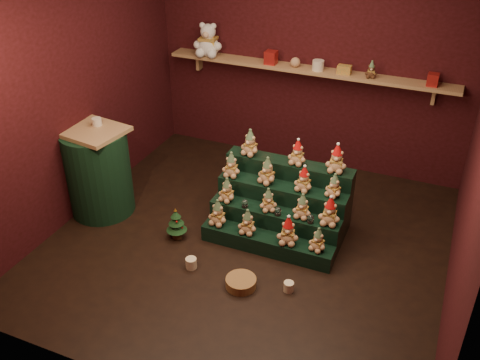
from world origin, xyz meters
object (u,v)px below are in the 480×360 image
at_px(snow_globe_c, 311,219).
at_px(mug_right, 289,287).
at_px(mug_left, 191,263).
at_px(brown_bear, 371,70).
at_px(white_bear, 208,35).
at_px(wicker_basket, 241,283).
at_px(riser_tier_front, 267,243).
at_px(side_table, 98,171).
at_px(snow_globe_a, 245,204).
at_px(snow_globe_b, 278,211).
at_px(mini_christmas_tree, 176,223).

height_order(snow_globe_c, mug_right, snow_globe_c).
relative_size(mug_left, brown_bear, 0.57).
height_order(mug_right, white_bear, white_bear).
relative_size(snow_globe_c, mug_left, 0.83).
height_order(mug_right, brown_bear, brown_bear).
bearing_deg(mug_left, wicker_basket, -5.86).
distance_m(riser_tier_front, side_table, 2.05).
bearing_deg(wicker_basket, snow_globe_a, 110.08).
relative_size(mug_right, brown_bear, 0.50).
bearing_deg(wicker_basket, brown_bear, 77.17).
relative_size(mug_right, white_bear, 0.18).
xyz_separation_m(snow_globe_b, brown_bear, (0.48, 1.74, 1.01)).
bearing_deg(snow_globe_a, snow_globe_c, 0.00).
bearing_deg(white_bear, mini_christmas_tree, -81.52).
bearing_deg(snow_globe_b, mug_right, -61.50).
relative_size(snow_globe_a, mug_left, 0.81).
height_order(snow_globe_c, mini_christmas_tree, snow_globe_c).
distance_m(white_bear, brown_bear, 2.09).
relative_size(mug_right, wicker_basket, 0.33).
bearing_deg(riser_tier_front, snow_globe_c, 21.80).
bearing_deg(white_bear, snow_globe_a, -61.91).
height_order(mug_left, white_bear, white_bear).
bearing_deg(brown_bear, mug_left, -125.76).
relative_size(riser_tier_front, side_table, 1.36).
bearing_deg(snow_globe_b, side_table, -175.00).
bearing_deg(snow_globe_c, mini_christmas_tree, -166.65).
relative_size(riser_tier_front, mini_christmas_tree, 3.74).
height_order(mug_left, wicker_basket, mug_left).
height_order(riser_tier_front, brown_bear, brown_bear).
bearing_deg(snow_globe_a, brown_bear, 63.94).
relative_size(snow_globe_a, mug_right, 0.93).
height_order(riser_tier_front, mini_christmas_tree, mini_christmas_tree).
relative_size(riser_tier_front, mug_left, 12.62).
relative_size(side_table, mini_christmas_tree, 2.75).
relative_size(snow_globe_b, mug_right, 0.96).
distance_m(riser_tier_front, mug_left, 0.81).
height_order(snow_globe_a, snow_globe_c, snow_globe_c).
xyz_separation_m(wicker_basket, white_bear, (-1.51, 2.50, 1.54)).
height_order(snow_globe_a, mug_left, snow_globe_a).
relative_size(mug_left, mug_right, 1.14).
bearing_deg(snow_globe_c, riser_tier_front, -158.20).
height_order(side_table, white_bear, white_bear).
xyz_separation_m(mug_left, brown_bear, (1.13, 2.45, 1.36)).
bearing_deg(side_table, snow_globe_a, 14.25).
relative_size(snow_globe_c, white_bear, 0.17).
relative_size(snow_globe_c, brown_bear, 0.48).
distance_m(side_table, mini_christmas_tree, 1.10).
distance_m(mug_right, brown_bear, 2.75).
height_order(snow_globe_b, mug_left, snow_globe_b).
bearing_deg(snow_globe_a, mug_left, -111.64).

